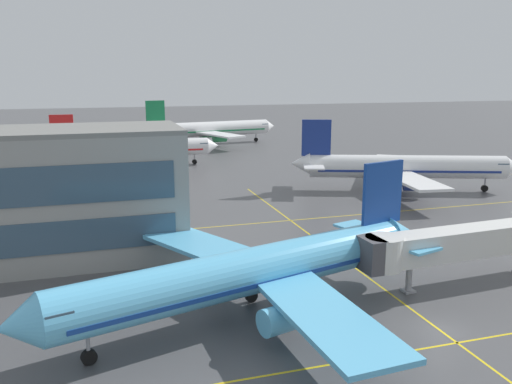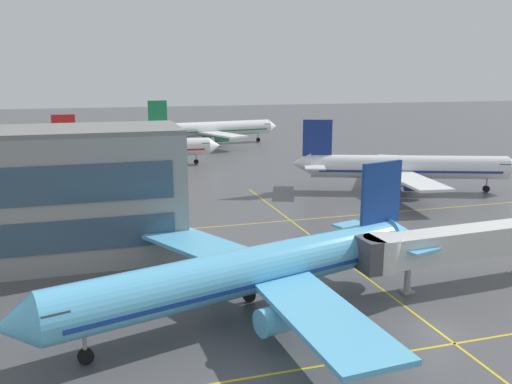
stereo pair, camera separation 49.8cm
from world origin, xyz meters
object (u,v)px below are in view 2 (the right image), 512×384
Objects in this scene: airliner_front_gate at (251,271)px; airliner_third_row at (135,149)px; airliner_far_left_stand at (212,129)px; airliner_second_row at (404,167)px; jet_bridge at (447,245)px.

airliner_front_gate reaches higher than airliner_third_row.
airliner_front_gate is 110.04m from airliner_far_left_stand.
jet_bridge is (-18.88, -37.50, -0.06)m from airliner_second_row.
jet_bridge is (23.20, -75.38, 0.15)m from airliner_third_row.
jet_bridge is at bearing -72.89° from airliner_third_row.
airliner_second_row is 72.20m from airliner_far_left_stand.
airliner_far_left_stand is 107.28m from jet_bridge.
airliner_front_gate is 0.98× the size of airliner_second_row.
airliner_second_row is 0.93× the size of airliner_far_left_stand.
airliner_third_row is 78.87m from jet_bridge.
airliner_third_row is (-42.08, 37.88, -0.21)m from airliner_second_row.
airliner_front_gate is at bearing -177.00° from jet_bridge.
airliner_front_gate is at bearing -100.24° from airliner_far_left_stand.
airliner_second_row is 1.77× the size of jet_bridge.
airliner_far_left_stand is at bearing 89.81° from jet_bridge.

